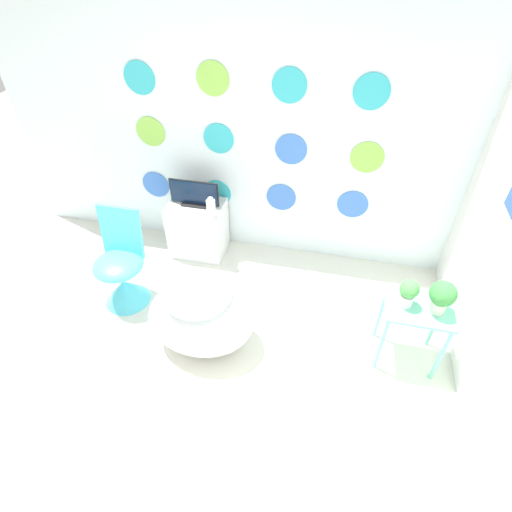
{
  "coord_description": "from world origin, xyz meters",
  "views": [
    {
      "loc": [
        0.79,
        -1.11,
        2.7
      ],
      "look_at": [
        0.3,
        1.04,
        0.82
      ],
      "focal_mm": 28.0,
      "sensor_mm": 36.0,
      "label": 1
    }
  ],
  "objects_px": {
    "bathtub": "(201,318)",
    "chair": "(123,276)",
    "tv": "(194,195)",
    "potted_plant_left": "(408,292)",
    "vase": "(211,208)",
    "potted_plant_right": "(442,296)"
  },
  "relations": [
    {
      "from": "tv",
      "to": "vase",
      "type": "height_order",
      "value": "tv"
    },
    {
      "from": "vase",
      "to": "potted_plant_left",
      "type": "relative_size",
      "value": 0.88
    },
    {
      "from": "bathtub",
      "to": "vase",
      "type": "height_order",
      "value": "vase"
    },
    {
      "from": "tv",
      "to": "potted_plant_right",
      "type": "bearing_deg",
      "value": -23.83
    },
    {
      "from": "potted_plant_left",
      "to": "potted_plant_right",
      "type": "bearing_deg",
      "value": -4.84
    },
    {
      "from": "vase",
      "to": "potted_plant_left",
      "type": "distance_m",
      "value": 1.86
    },
    {
      "from": "bathtub",
      "to": "tv",
      "type": "distance_m",
      "value": 1.26
    },
    {
      "from": "chair",
      "to": "tv",
      "type": "bearing_deg",
      "value": 62.8
    },
    {
      "from": "tv",
      "to": "potted_plant_left",
      "type": "height_order",
      "value": "tv"
    },
    {
      "from": "bathtub",
      "to": "chair",
      "type": "height_order",
      "value": "chair"
    },
    {
      "from": "chair",
      "to": "potted_plant_right",
      "type": "height_order",
      "value": "chair"
    },
    {
      "from": "tv",
      "to": "potted_plant_right",
      "type": "distance_m",
      "value": 2.31
    },
    {
      "from": "bathtub",
      "to": "tv",
      "type": "height_order",
      "value": "tv"
    },
    {
      "from": "chair",
      "to": "vase",
      "type": "height_order",
      "value": "chair"
    },
    {
      "from": "bathtub",
      "to": "tv",
      "type": "bearing_deg",
      "value": 110.15
    },
    {
      "from": "bathtub",
      "to": "potted_plant_left",
      "type": "height_order",
      "value": "potted_plant_left"
    },
    {
      "from": "chair",
      "to": "potted_plant_right",
      "type": "relative_size",
      "value": 3.38
    },
    {
      "from": "bathtub",
      "to": "potted_plant_left",
      "type": "bearing_deg",
      "value": 7.93
    },
    {
      "from": "chair",
      "to": "tv",
      "type": "relative_size",
      "value": 1.85
    },
    {
      "from": "bathtub",
      "to": "potted_plant_left",
      "type": "relative_size",
      "value": 3.83
    },
    {
      "from": "vase",
      "to": "potted_plant_right",
      "type": "relative_size",
      "value": 0.73
    },
    {
      "from": "potted_plant_left",
      "to": "potted_plant_right",
      "type": "distance_m",
      "value": 0.22
    }
  ]
}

